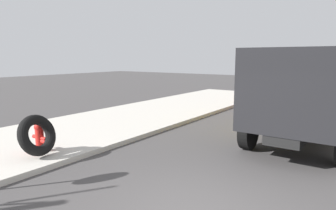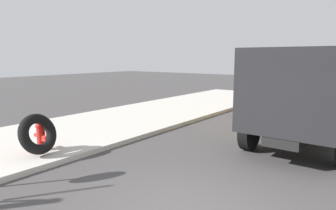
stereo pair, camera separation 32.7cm
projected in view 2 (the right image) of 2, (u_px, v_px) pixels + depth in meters
The scene contains 4 objects.
sidewalk_curb at pixel (7, 147), 9.15m from camera, with size 36.00×5.00×0.15m, color #BCB7AD.
fire_hydrant at pixel (41, 135), 8.54m from camera, with size 0.26×0.60×0.83m.
loose_tire at pixel (38, 134), 8.10m from camera, with size 1.12×1.12×0.27m, color black.
dump_truck_yellow at pixel (314, 93), 9.78m from camera, with size 7.02×2.85×3.00m.
Camera 2 is at (-4.11, -2.73, 2.77)m, focal length 32.34 mm.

